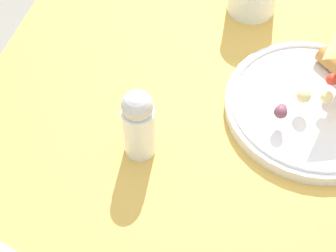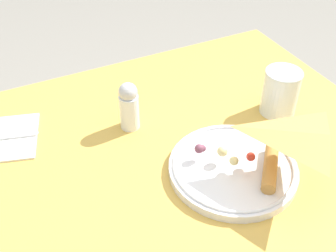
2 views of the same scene
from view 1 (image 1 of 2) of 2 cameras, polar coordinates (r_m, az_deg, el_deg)
plate_pizza at (r=0.69m, az=15.94°, el=2.33°), size 0.23×0.23×0.05m
salt_shaker at (r=0.60m, az=-3.12°, el=0.23°), size 0.04×0.04×0.10m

